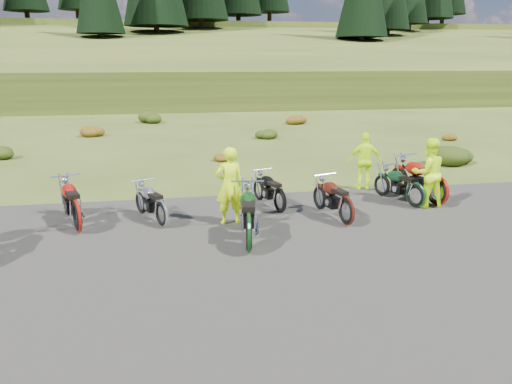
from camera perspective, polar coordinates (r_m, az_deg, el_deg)
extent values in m
plane|color=#374517|center=(11.00, 3.19, -5.80)|extent=(300.00, 300.00, 0.00)
cube|color=black|center=(9.23, 6.11, -10.12)|extent=(20.00, 12.00, 0.04)
cube|color=#304015|center=(120.09, -9.33, 12.96)|extent=(300.00, 90.00, 9.17)
cylinder|color=black|center=(81.34, -24.66, 17.65)|extent=(0.70, 0.70, 2.20)
cylinder|color=black|center=(86.16, -19.66, 18.43)|extent=(0.70, 0.70, 2.20)
cylinder|color=black|center=(60.38, -17.19, 16.06)|extent=(0.70, 0.70, 2.20)
cylinder|color=black|center=(66.07, -11.26, 17.32)|extent=(0.70, 0.70, 2.20)
cylinder|color=black|center=(72.32, -6.25, 18.24)|extent=(0.70, 0.70, 2.20)
cylinder|color=black|center=(79.01, -2.02, 18.90)|extent=(0.70, 0.70, 2.20)
cylinder|color=black|center=(86.02, 1.55, 19.25)|extent=(0.70, 0.70, 2.20)
cylinder|color=black|center=(63.50, 11.87, 16.13)|extent=(0.70, 0.70, 2.20)
cylinder|color=black|center=(71.40, 14.73, 16.77)|extent=(0.70, 0.70, 2.20)
cylinder|color=black|center=(79.45, 17.03, 17.26)|extent=(0.70, 0.70, 2.20)
cylinder|color=black|center=(87.59, 18.92, 17.63)|extent=(0.70, 0.70, 2.20)
cylinder|color=black|center=(95.81, 20.48, 17.93)|extent=(0.70, 0.70, 2.20)
ellipsoid|color=brown|center=(27.09, -18.30, 6.79)|extent=(1.30, 1.30, 0.77)
ellipsoid|color=black|center=(32.09, -11.88, 8.54)|extent=(1.56, 1.56, 0.92)
ellipsoid|color=brown|center=(19.65, -4.16, 4.19)|extent=(0.77, 0.77, 0.45)
ellipsoid|color=black|center=(25.25, 1.12, 6.81)|extent=(1.03, 1.03, 0.61)
ellipsoid|color=brown|center=(31.01, 4.49, 8.44)|extent=(1.30, 1.30, 0.77)
ellipsoid|color=black|center=(20.48, 21.59, 4.27)|extent=(1.56, 1.56, 0.92)
ellipsoid|color=brown|center=(26.47, 20.97, 6.04)|extent=(0.77, 0.77, 0.45)
imported|color=#CAF70D|center=(11.94, -3.06, 0.60)|extent=(0.75, 0.56, 1.88)
imported|color=#CAF70D|center=(14.04, 19.07, 1.97)|extent=(0.92, 0.72, 1.87)
imported|color=#CAF70D|center=(15.54, 12.34, 3.40)|extent=(1.08, 0.60, 1.74)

